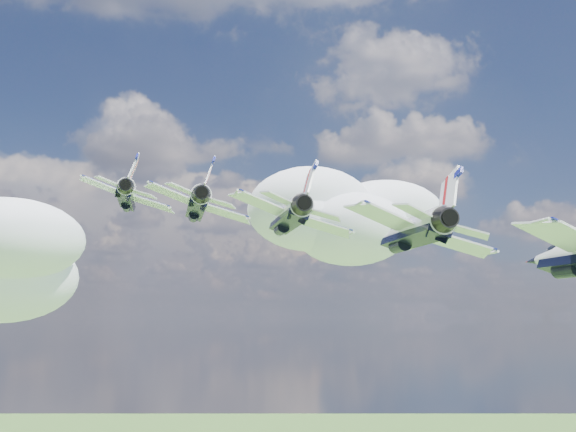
# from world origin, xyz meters

# --- Properties ---
(cloud_far) EXTENTS (63.86, 50.17, 25.09)m
(cloud_far) POSITION_xyz_m (-2.93, 170.75, 167.67)
(cloud_far) COLOR white
(jet_0) EXTENTS (14.39, 17.76, 7.92)m
(jet_0) POSITION_xyz_m (-35.71, -3.18, 146.74)
(jet_0) COLOR white
(jet_1) EXTENTS (14.39, 17.76, 7.92)m
(jet_1) POSITION_xyz_m (-26.16, -12.75, 144.20)
(jet_1) COLOR white
(jet_2) EXTENTS (14.39, 17.76, 7.92)m
(jet_2) POSITION_xyz_m (-16.61, -22.32, 141.66)
(jet_2) COLOR white
(jet_3) EXTENTS (14.39, 17.76, 7.92)m
(jet_3) POSITION_xyz_m (-7.06, -31.88, 139.12)
(jet_3) COLOR white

